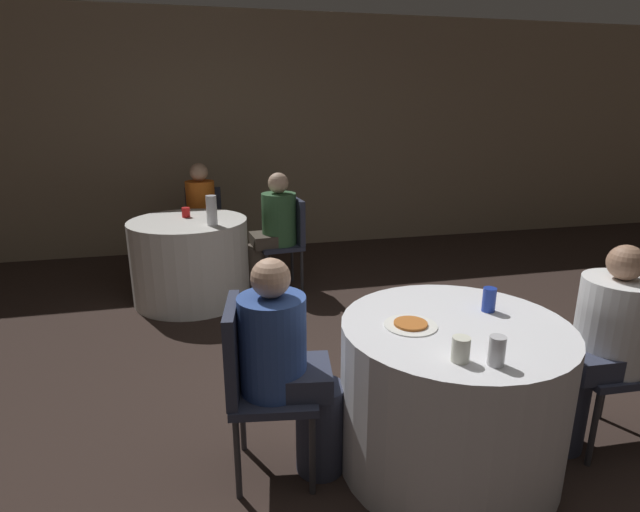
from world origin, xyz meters
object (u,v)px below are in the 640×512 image
chair_far_north (203,221)px  soda_can_silver (497,351)px  table_near (450,395)px  bottle_far (212,210)px  chair_far_east (289,235)px  person_blue_shirt (290,370)px  pizza_plate_near (411,325)px  person_orange_shirt (201,220)px  table_far (191,260)px  chair_near_east (625,349)px  soda_can_blue (489,300)px  person_green_jacket (272,232)px  chair_near_west (254,374)px  person_white_shirt (599,346)px

chair_far_north → soda_can_silver: (1.09, -3.90, 0.28)m
table_near → bottle_far: bearing=114.2°
chair_far_east → person_blue_shirt: person_blue_shirt is taller
pizza_plate_near → table_near: bearing=-8.7°
person_orange_shirt → person_blue_shirt: (0.38, -3.24, -0.03)m
chair_far_east → person_blue_shirt: 2.61m
table_far → soda_can_silver: soda_can_silver is taller
chair_near_east → bottle_far: size_ratio=3.48×
table_far → person_orange_shirt: bearing=81.5°
chair_near_east → chair_far_east: same height
table_near → chair_far_east: 2.71m
table_far → soda_can_blue: 2.93m
chair_near_east → chair_far_east: size_ratio=1.00×
soda_can_silver → chair_near_east: bearing=19.0°
person_blue_shirt → soda_can_blue: person_blue_shirt is taller
chair_far_north → chair_far_east: 1.15m
table_far → pizza_plate_near: 2.79m
table_near → person_green_jacket: size_ratio=0.95×
chair_near_west → pizza_plate_near: (0.73, -0.11, 0.23)m
table_far → person_green_jacket: 0.80m
person_white_shirt → table_far: bearing=40.7°
person_blue_shirt → soda_can_blue: (1.00, -0.01, 0.27)m
pizza_plate_near → chair_near_east: bearing=-3.8°
soda_can_blue → person_white_shirt: bearing=-14.3°
table_far → chair_far_north: 0.95m
chair_near_west → chair_far_north: same height
chair_far_north → chair_far_east: (0.80, -0.83, 0.00)m
person_white_shirt → soda_can_silver: person_white_shirt is taller
soda_can_blue → chair_far_east: bearing=102.3°
bottle_far → chair_far_north: bearing=93.6°
person_white_shirt → table_near: bearing=90.0°
table_far → person_green_jacket: bearing=5.9°
person_orange_shirt → bottle_far: (0.10, -1.02, 0.31)m
chair_near_west → chair_far_north: (-0.18, 3.38, 0.00)m
chair_near_east → chair_far_east: (-1.28, 2.73, 0.00)m
chair_near_west → chair_near_east: same height
table_far → bottle_far: bearing=-49.8°
chair_near_east → bottle_far: (-2.01, 2.38, 0.35)m
soda_can_silver → bottle_far: bearing=110.5°
table_far → person_white_shirt: 3.34m
chair_near_west → chair_far_north: 3.38m
pizza_plate_near → soda_can_blue: bearing=9.4°
table_far → chair_far_north: chair_far_north is taller
chair_near_east → soda_can_blue: (-0.72, 0.15, 0.28)m
person_white_shirt → chair_far_east: bearing=25.1°
chair_far_east → person_orange_shirt: (-0.82, 0.67, 0.04)m
person_blue_shirt → table_near: bearing=90.0°
chair_far_east → person_orange_shirt: person_orange_shirt is taller
pizza_plate_near → soda_can_blue: (0.45, 0.07, 0.05)m
soda_can_blue → bottle_far: bottle_far is taller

